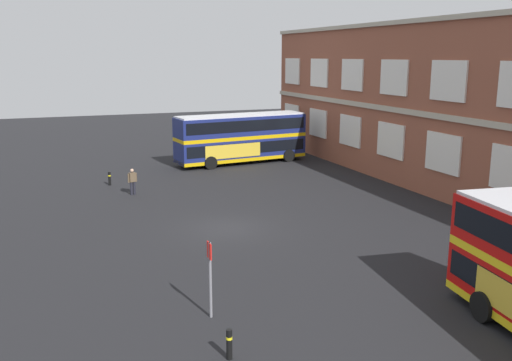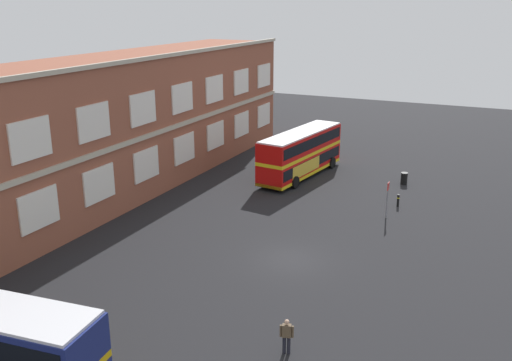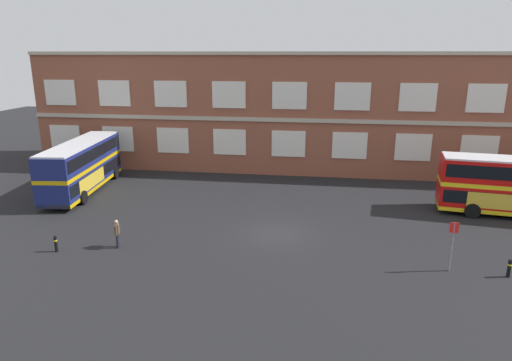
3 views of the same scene
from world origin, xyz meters
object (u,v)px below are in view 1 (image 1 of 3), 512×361
double_decker_near (241,138)px  bus_stand_flag (210,272)px  waiting_passenger (132,180)px  safety_bollard_west (110,178)px  safety_bollard_east (229,344)px

double_decker_near → bus_stand_flag: (26.07, -10.45, -0.51)m
double_decker_near → waiting_passenger: double_decker_near is taller
bus_stand_flag → safety_bollard_west: bearing=-177.8°
bus_stand_flag → safety_bollard_west: 21.70m
safety_bollard_east → double_decker_near: bearing=159.6°
double_decker_near → safety_bollard_east: bearing=-20.4°
double_decker_near → safety_bollard_east: 30.84m
waiting_passenger → safety_bollard_west: waiting_passenger is taller
safety_bollard_west → double_decker_near: bearing=111.4°
double_decker_near → safety_bollard_east: (28.87, -10.71, -1.66)m
double_decker_near → safety_bollard_west: 12.22m
safety_bollard_west → safety_bollard_east: same height
waiting_passenger → bus_stand_flag: (18.41, -0.26, 0.70)m
double_decker_near → bus_stand_flag: 28.09m
safety_bollard_west → safety_bollard_east: bearing=1.3°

